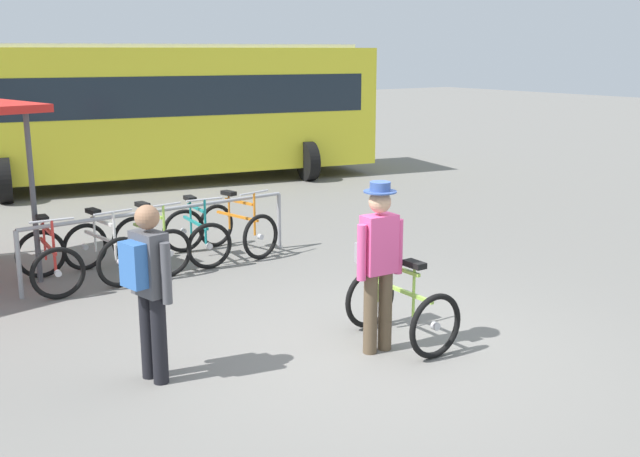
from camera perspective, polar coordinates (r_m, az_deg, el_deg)
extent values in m
plane|color=slate|center=(7.76, 3.92, -9.04)|extent=(80.00, 80.00, 0.00)
cylinder|color=#99999E|center=(9.79, -21.83, -2.57)|extent=(0.06, 0.06, 0.85)
cylinder|color=#99999E|center=(11.43, -3.12, 0.57)|extent=(0.06, 0.06, 0.85)
cylinder|color=#99999E|center=(10.37, -11.85, 1.38)|extent=(3.85, 0.28, 0.05)
torus|color=black|center=(10.59, -20.36, -1.83)|extent=(0.67, 0.14, 0.66)
cylinder|color=#B7B7BC|center=(10.59, -20.36, -1.83)|extent=(0.08, 0.07, 0.08)
torus|color=black|center=(9.62, -19.21, -3.22)|extent=(0.67, 0.14, 0.66)
cylinder|color=#B7B7BC|center=(9.62, -19.21, -3.22)|extent=(0.08, 0.07, 0.08)
cube|color=red|center=(10.05, -19.91, -1.25)|extent=(0.10, 0.92, 0.04)
cube|color=red|center=(9.95, -19.96, -0.06)|extent=(0.08, 0.61, 0.04)
cylinder|color=red|center=(10.21, -20.14, -0.76)|extent=(0.03, 0.03, 0.55)
cube|color=black|center=(10.15, -20.26, 0.75)|extent=(0.14, 0.25, 0.06)
cylinder|color=red|center=(9.66, -19.50, -1.24)|extent=(0.03, 0.03, 0.63)
cylinder|color=#B7B7BC|center=(9.59, -19.65, 0.58)|extent=(0.52, 0.07, 0.03)
torus|color=black|center=(10.78, -17.34, -1.33)|extent=(0.67, 0.16, 0.66)
cylinder|color=#B7B7BC|center=(10.78, -17.34, -1.33)|extent=(0.09, 0.07, 0.08)
torus|color=black|center=(9.89, -14.85, -2.47)|extent=(0.67, 0.16, 0.66)
cylinder|color=#B7B7BC|center=(9.89, -14.85, -2.47)|extent=(0.09, 0.07, 0.08)
cube|color=silver|center=(10.28, -16.23, -0.67)|extent=(0.15, 0.92, 0.04)
cube|color=silver|center=(10.18, -16.19, 0.51)|extent=(0.11, 0.61, 0.04)
cylinder|color=silver|center=(10.43, -16.69, -0.22)|extent=(0.03, 0.03, 0.55)
cube|color=black|center=(10.37, -16.79, 1.26)|extent=(0.15, 0.25, 0.06)
cylinder|color=silver|center=(9.92, -15.28, -0.57)|extent=(0.03, 0.03, 0.63)
cylinder|color=#B7B7BC|center=(9.85, -15.39, 1.21)|extent=(0.52, 0.09, 0.03)
torus|color=black|center=(11.04, -13.93, -0.77)|extent=(0.67, 0.17, 0.66)
cylinder|color=#B7B7BC|center=(11.04, -13.93, -0.77)|extent=(0.09, 0.07, 0.08)
torus|color=black|center=(10.17, -11.29, -1.84)|extent=(0.67, 0.17, 0.66)
cylinder|color=#B7B7BC|center=(10.17, -11.29, -1.84)|extent=(0.09, 0.07, 0.08)
cube|color=#9ED14C|center=(10.55, -12.73, -0.10)|extent=(0.13, 0.92, 0.04)
cube|color=#9ED14C|center=(10.46, -12.66, 1.05)|extent=(0.10, 0.61, 0.04)
cylinder|color=#9ED14C|center=(10.70, -13.21, 0.33)|extent=(0.03, 0.03, 0.55)
cube|color=black|center=(10.64, -13.29, 1.77)|extent=(0.14, 0.25, 0.06)
cylinder|color=#9ED14C|center=(10.20, -11.71, 0.01)|extent=(0.03, 0.03, 0.63)
cylinder|color=#B7B7BC|center=(10.13, -11.79, 1.74)|extent=(0.52, 0.08, 0.03)
torus|color=black|center=(11.38, -10.28, -0.18)|extent=(0.67, 0.15, 0.66)
cylinder|color=#B7B7BC|center=(11.38, -10.28, -0.18)|extent=(0.09, 0.07, 0.08)
torus|color=black|center=(10.45, -8.37, -1.31)|extent=(0.67, 0.15, 0.66)
cylinder|color=#B7B7BC|center=(10.45, -8.37, -1.31)|extent=(0.09, 0.07, 0.08)
cube|color=teal|center=(10.86, -9.41, 0.43)|extent=(0.11, 0.92, 0.04)
cube|color=teal|center=(10.77, -9.36, 1.54)|extent=(0.09, 0.61, 0.04)
cylinder|color=teal|center=(11.02, -9.76, 0.87)|extent=(0.03, 0.03, 0.55)
cube|color=black|center=(10.96, -9.81, 2.27)|extent=(0.14, 0.25, 0.06)
cylinder|color=teal|center=(10.49, -8.67, 0.50)|extent=(0.03, 0.03, 0.63)
cylinder|color=#B7B7BC|center=(10.42, -8.73, 2.19)|extent=(0.52, 0.07, 0.03)
torus|color=black|center=(11.64, -7.88, 0.22)|extent=(0.66, 0.20, 0.66)
cylinder|color=#B7B7BC|center=(11.64, -7.88, 0.22)|extent=(0.09, 0.08, 0.08)
torus|color=black|center=(10.88, -4.52, -0.62)|extent=(0.66, 0.20, 0.66)
cylinder|color=#B7B7BC|center=(10.88, -4.52, -0.62)|extent=(0.09, 0.08, 0.08)
cube|color=orange|center=(11.21, -6.29, 0.93)|extent=(0.22, 0.91, 0.04)
cube|color=orange|center=(11.12, -6.15, 2.02)|extent=(0.16, 0.61, 0.04)
cylinder|color=orange|center=(11.33, -6.89, 1.31)|extent=(0.03, 0.03, 0.55)
cube|color=black|center=(11.28, -6.93, 2.68)|extent=(0.17, 0.26, 0.06)
cylinder|color=orange|center=(10.90, -4.98, 1.09)|extent=(0.03, 0.03, 0.63)
cylinder|color=#B7B7BC|center=(10.84, -5.02, 2.72)|extent=(0.52, 0.13, 0.03)
torus|color=black|center=(7.48, 8.73, -7.31)|extent=(0.66, 0.06, 0.66)
cylinder|color=#B7B7BC|center=(7.48, 8.73, -7.31)|extent=(0.08, 0.06, 0.08)
torus|color=black|center=(8.20, 3.81, -5.31)|extent=(0.66, 0.06, 0.66)
cylinder|color=#B7B7BC|center=(8.20, 3.81, -5.31)|extent=(0.08, 0.06, 0.08)
cube|color=#9ED14C|center=(7.76, 6.19, -4.70)|extent=(0.04, 0.92, 0.04)
cube|color=#9ED14C|center=(7.73, 5.99, -3.03)|extent=(0.04, 0.61, 0.04)
cylinder|color=#9ED14C|center=(7.62, 7.11, -4.69)|extent=(0.03, 0.03, 0.55)
cube|color=black|center=(7.53, 7.17, -2.70)|extent=(0.12, 0.24, 0.06)
cylinder|color=#9ED14C|center=(8.02, 4.39, -3.40)|extent=(0.03, 0.03, 0.63)
cylinder|color=#B7B7BC|center=(7.93, 4.43, -1.22)|extent=(0.52, 0.03, 0.03)
cube|color=gray|center=(8.07, 3.77, -1.84)|extent=(0.26, 0.20, 0.22)
cylinder|color=brown|center=(7.61, 4.95, -6.21)|extent=(0.14, 0.14, 0.82)
cylinder|color=brown|center=(7.51, 3.84, -6.46)|extent=(0.14, 0.14, 0.82)
cube|color=#E54C8C|center=(7.35, 4.49, -1.19)|extent=(0.35, 0.22, 0.58)
cylinder|color=#E54C8C|center=(7.48, 5.94, -1.36)|extent=(0.09, 0.09, 0.55)
cylinder|color=#E54C8C|center=(7.22, 3.17, -1.84)|extent=(0.09, 0.09, 0.55)
sphere|color=tan|center=(7.26, 4.55, 2.03)|extent=(0.22, 0.22, 0.22)
cylinder|color=#334C8C|center=(7.24, 4.57, 2.80)|extent=(0.32, 0.32, 0.02)
cylinder|color=#334C8C|center=(7.23, 4.58, 3.19)|extent=(0.20, 0.20, 0.09)
cylinder|color=black|center=(7.13, -12.89, -7.87)|extent=(0.14, 0.14, 0.82)
cylinder|color=black|center=(6.99, -12.06, -8.27)|extent=(0.14, 0.14, 0.82)
cube|color=#4C4C51|center=(6.84, -12.77, -2.59)|extent=(0.26, 0.37, 0.58)
cylinder|color=#4C4C51|center=(7.04, -13.61, -2.60)|extent=(0.09, 0.09, 0.55)
cylinder|color=#4C4C51|center=(6.69, -11.56, -3.34)|extent=(0.09, 0.09, 0.55)
sphere|color=#9E7051|center=(6.74, -12.96, 0.84)|extent=(0.22, 0.22, 0.22)
cube|color=#3366B2|center=(6.75, -13.91, -2.69)|extent=(0.19, 0.28, 0.40)
cube|color=yellow|center=(17.55, -12.50, 8.79)|extent=(10.29, 4.36, 2.70)
cube|color=#19232D|center=(17.52, -12.56, 9.93)|extent=(9.51, 4.23, 0.84)
cube|color=silver|center=(17.50, -12.73, 13.33)|extent=(9.26, 3.92, 0.08)
cylinder|color=black|center=(16.09, -22.77, 3.37)|extent=(0.42, 0.93, 0.90)
cylinder|color=black|center=(18.56, -23.00, 4.55)|extent=(0.42, 0.93, 0.90)
cylinder|color=black|center=(17.45, -0.91, 5.11)|extent=(0.42, 0.93, 0.90)
cylinder|color=black|center=(19.75, -3.77, 6.05)|extent=(0.42, 0.93, 0.90)
cylinder|color=#4C4C51|center=(10.27, -20.87, 2.09)|extent=(0.07, 0.07, 2.20)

